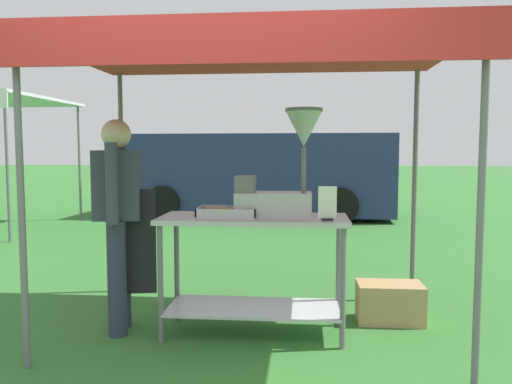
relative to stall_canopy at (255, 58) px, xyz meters
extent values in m
plane|color=#33702D|center=(-0.24, 5.05, -2.07)|extent=(70.00, 70.00, 0.00)
cylinder|color=slate|center=(-1.38, -0.83, -1.01)|extent=(0.04, 0.04, 2.10)
cylinder|color=slate|center=(1.38, -0.83, -1.01)|extent=(0.04, 0.04, 2.10)
cylinder|color=slate|center=(-1.38, 0.94, -1.01)|extent=(0.04, 0.04, 2.10)
cylinder|color=slate|center=(1.38, 0.94, -1.01)|extent=(0.04, 0.04, 2.10)
cube|color=red|center=(0.00, 0.05, 0.06)|extent=(2.96, 1.97, 0.05)
cube|color=red|center=(0.00, -0.92, -0.07)|extent=(2.96, 0.02, 0.24)
cube|color=#B7B7BC|center=(0.00, -0.10, -1.19)|extent=(1.39, 0.57, 0.04)
cube|color=#B7B7BC|center=(0.00, -0.10, -1.87)|extent=(1.28, 0.53, 0.02)
cylinder|color=slate|center=(-0.65, -0.33, -1.64)|extent=(0.04, 0.04, 0.85)
cylinder|color=slate|center=(0.65, -0.33, -1.64)|extent=(0.04, 0.04, 0.85)
cylinder|color=slate|center=(-0.65, 0.14, -1.64)|extent=(0.04, 0.04, 0.85)
cylinder|color=slate|center=(0.65, 0.14, -1.64)|extent=(0.04, 0.04, 0.85)
cube|color=#B7B7BC|center=(-0.18, -0.13, -1.17)|extent=(0.44, 0.29, 0.01)
cube|color=#B7B7BC|center=(-0.18, -0.27, -1.13)|extent=(0.44, 0.01, 0.06)
cube|color=#B7B7BC|center=(-0.18, 0.01, -1.13)|extent=(0.44, 0.01, 0.06)
cube|color=#B7B7BC|center=(-0.40, -0.13, -1.13)|extent=(0.01, 0.29, 0.06)
cube|color=#B7B7BC|center=(0.03, -0.13, -1.13)|extent=(0.01, 0.29, 0.06)
torus|color=#EAB251|center=(-0.03, -0.19, -1.15)|extent=(0.10, 0.10, 0.02)
torus|color=#EAB251|center=(-0.15, -0.05, -1.15)|extent=(0.10, 0.10, 0.02)
torus|color=#EAB251|center=(-0.31, -0.17, -1.15)|extent=(0.10, 0.10, 0.02)
torus|color=#EAB251|center=(-0.19, -0.16, -1.15)|extent=(0.11, 0.11, 0.02)
torus|color=#EAB251|center=(-0.34, -0.10, -1.15)|extent=(0.10, 0.10, 0.02)
torus|color=#EAB251|center=(-0.24, -0.21, -1.15)|extent=(0.08, 0.08, 0.02)
torus|color=#EAB251|center=(-0.12, -0.13, -1.15)|extent=(0.10, 0.10, 0.02)
torus|color=#EAB251|center=(-0.12, -0.22, -1.15)|extent=(0.10, 0.10, 0.02)
torus|color=#EAB251|center=(-0.04, -0.12, -1.15)|extent=(0.10, 0.10, 0.02)
torus|color=#EAB251|center=(-0.27, -0.05, -1.15)|extent=(0.08, 0.08, 0.02)
torus|color=#EAB251|center=(-0.23, -0.06, -1.13)|extent=(0.10, 0.10, 0.02)
cube|color=#B7B7BC|center=(0.15, -0.07, -1.09)|extent=(0.56, 0.28, 0.18)
cube|color=slate|center=(-0.06, -0.07, -0.94)|extent=(0.14, 0.22, 0.12)
cylinder|color=slate|center=(0.37, -0.07, -0.83)|extent=(0.04, 0.04, 0.34)
cone|color=#B7B7BC|center=(0.37, -0.07, -0.53)|extent=(0.26, 0.26, 0.26)
cylinder|color=slate|center=(0.37, -0.07, -0.39)|extent=(0.27, 0.27, 0.02)
cube|color=black|center=(0.54, -0.25, -1.17)|extent=(0.08, 0.05, 0.02)
cube|color=white|center=(0.54, -0.25, -1.05)|extent=(0.13, 0.02, 0.22)
cylinder|color=#2D3347|center=(-1.04, -0.03, -1.64)|extent=(0.14, 0.14, 0.86)
cylinder|color=#2D3347|center=(-1.01, -0.23, -1.64)|extent=(0.14, 0.14, 0.86)
cube|color=#383D4C|center=(-1.02, -0.13, -0.95)|extent=(0.38, 0.28, 0.52)
cube|color=black|center=(-0.91, -0.11, -1.38)|extent=(0.32, 0.08, 0.80)
cylinder|color=#383D4C|center=(-1.07, 0.08, -0.92)|extent=(0.11, 0.11, 0.58)
cylinder|color=#383D4C|center=(-0.98, -0.35, -0.92)|extent=(0.11, 0.11, 0.58)
sphere|color=beige|center=(-1.02, -0.13, -0.57)|extent=(0.22, 0.22, 0.22)
cube|color=tan|center=(1.07, 0.28, -1.91)|extent=(0.52, 0.33, 0.31)
cube|color=navy|center=(-0.62, 6.77, -1.18)|extent=(5.59, 2.12, 1.60)
cube|color=#1E2833|center=(1.53, 6.68, -0.78)|extent=(0.17, 1.62, 0.70)
cylinder|color=black|center=(1.12, 7.63, -1.73)|extent=(0.69, 0.27, 0.68)
cylinder|color=black|center=(1.05, 5.77, -1.73)|extent=(0.69, 0.27, 0.68)
cylinder|color=black|center=(-2.30, 7.77, -1.73)|extent=(0.69, 0.27, 0.68)
cylinder|color=black|center=(-2.37, 5.91, -1.73)|extent=(0.69, 0.27, 0.68)
cylinder|color=slate|center=(-4.01, 3.36, -0.96)|extent=(0.04, 0.04, 2.22)
cylinder|color=slate|center=(-4.01, 5.81, -0.96)|extent=(0.04, 0.04, 2.22)
camera|label=1|loc=(0.37, -3.84, -0.68)|focal=35.93mm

